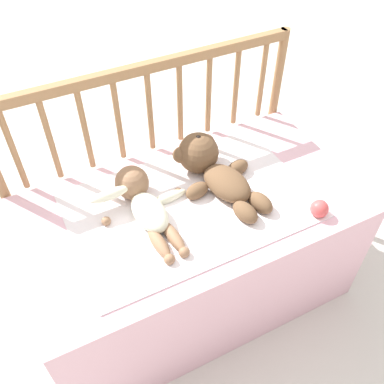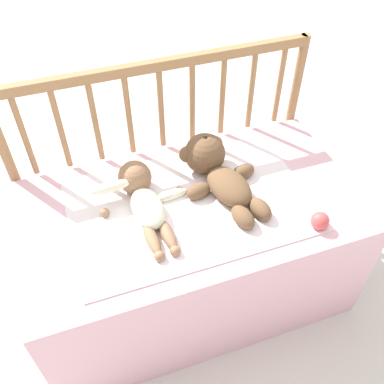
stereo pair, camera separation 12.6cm
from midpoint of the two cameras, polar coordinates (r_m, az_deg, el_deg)
ground_plane at (r=1.88m, az=-1.96°, el=-12.64°), size 12.00×12.00×0.00m
crib_mattress at (r=1.66m, az=-2.19°, el=-7.89°), size 1.17×0.64×0.52m
crib_rail at (r=1.64m, az=-7.70°, el=8.54°), size 1.17×0.04×0.88m
blanket at (r=1.46m, az=-2.78°, el=-1.77°), size 0.81×0.52×0.01m
teddy_bear at (r=1.50m, az=0.37°, el=3.15°), size 0.28×0.42×0.15m
baby at (r=1.42m, az=-9.03°, el=-1.42°), size 0.33×0.39×0.12m
toy_ball at (r=1.45m, az=14.26°, el=-2.28°), size 0.06×0.06×0.06m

